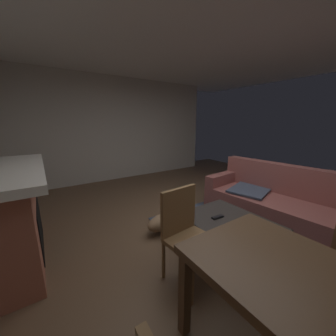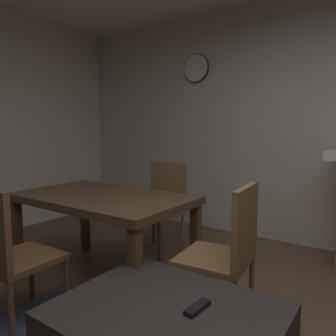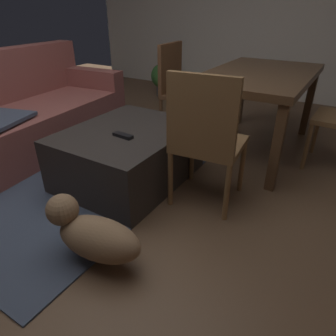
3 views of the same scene
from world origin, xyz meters
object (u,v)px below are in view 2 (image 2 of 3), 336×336
tv_remote (197,308)px  dining_chair_west (228,248)px  dining_chair_south (162,202)px  dining_chair_north (6,250)px  dining_table (103,205)px  wall_clock (196,68)px

tv_remote → dining_chair_west: (0.12, -0.59, 0.09)m
tv_remote → dining_chair_south: 1.88m
dining_chair_west → dining_chair_north: bearing=36.7°
dining_chair_north → dining_chair_west: bearing=-143.3°
dining_chair_north → dining_chair_south: 1.65m
dining_chair_north → dining_chair_south: bearing=-90.0°
tv_remote → dining_chair_south: bearing=-44.2°
dining_table → dining_chair_south: bearing=-90.2°
dining_table → dining_chair_north: size_ratio=1.58×
dining_table → wall_clock: 2.30m
tv_remote → dining_chair_north: 1.26m
dining_chair_south → dining_table: bearing=89.8°
dining_chair_west → wall_clock: size_ratio=2.56×
tv_remote → dining_chair_north: size_ratio=0.17×
wall_clock → dining_chair_south: bearing=99.9°
dining_table → dining_chair_north: (-0.00, 0.83, -0.13)m
dining_chair_north → wall_clock: bearing=-86.3°
dining_chair_west → wall_clock: wall_clock is taller
dining_chair_west → dining_chair_south: bearing=-36.1°
dining_chair_west → dining_table: bearing=0.5°
dining_table → wall_clock: wall_clock is taller
wall_clock → tv_remote: bearing=120.5°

